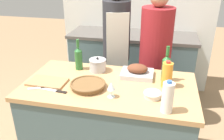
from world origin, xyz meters
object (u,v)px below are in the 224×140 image
(person_cook_aproned, at_px, (116,48))
(person_cook_guest, at_px, (155,56))
(roasting_pan, at_px, (137,72))
(wine_bottle_dark, at_px, (166,68))
(condiment_bottle_extra, at_px, (114,31))
(knife_paring, at_px, (41,88))
(milk_jug, at_px, (168,97))
(mixing_bowl, at_px, (153,94))
(wine_glass_left, at_px, (111,87))
(condiment_bottle_tall, at_px, (121,30))
(juice_jug, at_px, (167,75))
(knife_chef, at_px, (54,91))
(wine_bottle_green, at_px, (79,58))
(wicker_basket, at_px, (88,85))
(stock_pot, at_px, (98,65))
(condiment_bottle_short, at_px, (161,31))
(cutting_board, at_px, (47,82))

(person_cook_aproned, xyz_separation_m, person_cook_guest, (0.45, -0.04, -0.04))
(roasting_pan, distance_m, wine_bottle_dark, 0.27)
(condiment_bottle_extra, height_order, person_cook_aproned, person_cook_aproned)
(knife_paring, bearing_deg, milk_jug, -6.49)
(condiment_bottle_extra, bearing_deg, mixing_bowl, -66.22)
(wine_glass_left, distance_m, condiment_bottle_tall, 1.58)
(juice_jug, bearing_deg, knife_chef, -162.81)
(wine_bottle_green, distance_m, person_cook_aproned, 0.61)
(wicker_basket, distance_m, condiment_bottle_tall, 1.47)
(juice_jug, height_order, condiment_bottle_extra, juice_jug)
(stock_pot, relative_size, condiment_bottle_short, 0.86)
(cutting_board, xyz_separation_m, condiment_bottle_short, (0.92, 1.42, 0.12))
(mixing_bowl, bearing_deg, roasting_pan, 115.26)
(knife_paring, bearing_deg, knife_chef, -9.31)
(wicker_basket, bearing_deg, person_cook_guest, 59.64)
(wicker_basket, xyz_separation_m, cutting_board, (-0.37, 0.01, -0.02))
(knife_chef, height_order, knife_paring, same)
(knife_chef, bearing_deg, stock_pot, 62.34)
(milk_jug, xyz_separation_m, wine_bottle_dark, (-0.02, 0.48, 0.01))
(milk_jug, bearing_deg, condiment_bottle_extra, 114.77)
(condiment_bottle_short, relative_size, condiment_bottle_extra, 1.22)
(cutting_board, distance_m, wine_bottle_green, 0.39)
(wine_bottle_green, height_order, person_cook_aproned, person_cook_aproned)
(mixing_bowl, height_order, milk_jug, milk_jug)
(person_cook_aproned, bearing_deg, condiment_bottle_short, 30.59)
(mixing_bowl, height_order, knife_chef, mixing_bowl)
(juice_jug, height_order, condiment_bottle_tall, juice_jug)
(roasting_pan, xyz_separation_m, person_cook_guest, (0.13, 0.55, -0.05))
(juice_jug, relative_size, wine_bottle_dark, 0.73)
(knife_chef, height_order, person_cook_aproned, person_cook_aproned)
(condiment_bottle_tall, xyz_separation_m, condiment_bottle_short, (0.55, -0.05, 0.02))
(milk_jug, height_order, person_cook_aproned, person_cook_aproned)
(wine_glass_left, bearing_deg, juice_jug, 32.48)
(wicker_basket, height_order, knife_chef, wicker_basket)
(wine_glass_left, distance_m, condiment_bottle_short, 1.56)
(condiment_bottle_short, height_order, person_cook_aproned, person_cook_aproned)
(condiment_bottle_short, bearing_deg, mixing_bowl, -90.43)
(wine_bottle_green, distance_m, knife_paring, 0.49)
(stock_pot, height_order, person_cook_aproned, person_cook_aproned)
(stock_pot, xyz_separation_m, condiment_bottle_short, (0.56, 1.08, 0.07))
(roasting_pan, bearing_deg, cutting_board, -158.09)
(wine_bottle_dark, bearing_deg, wine_glass_left, -136.86)
(wine_glass_left, xyz_separation_m, condiment_bottle_short, (0.32, 1.52, 0.04))
(knife_paring, relative_size, person_cook_aproned, 0.12)
(mixing_bowl, xyz_separation_m, condiment_bottle_tall, (-0.53, 1.51, 0.09))
(wine_bottle_dark, xyz_separation_m, person_cook_guest, (-0.12, 0.59, -0.13))
(cutting_board, height_order, condiment_bottle_tall, condiment_bottle_tall)
(wicker_basket, bearing_deg, wine_bottle_dark, 23.80)
(person_cook_aproned, height_order, person_cook_guest, person_cook_aproned)
(milk_jug, height_order, condiment_bottle_short, milk_jug)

